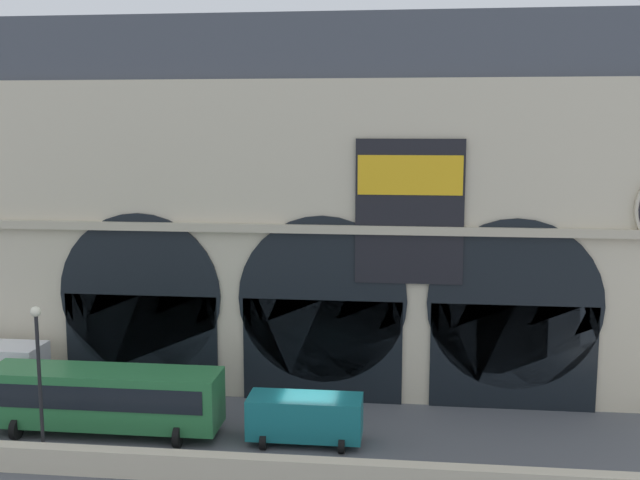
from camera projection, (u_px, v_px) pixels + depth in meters
name	position (u px, v px, depth m)	size (l,w,h in m)	color
ground_plane	(310.00, 438.00, 35.78)	(200.00, 200.00, 0.00)	#54565B
quay_parapet_wall	(295.00, 472.00, 31.12)	(90.00, 0.70, 1.11)	beige
station_building	(329.00, 211.00, 42.01)	(40.99, 6.09, 20.03)	beige
bus_midwest	(104.00, 397.00, 36.09)	(11.00, 3.25, 3.10)	#2D7A42
van_center	(305.00, 417.00, 35.09)	(5.20, 2.48, 2.20)	#19727A
street_lamp_quayside	(39.00, 364.00, 32.60)	(0.44, 0.44, 6.90)	black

